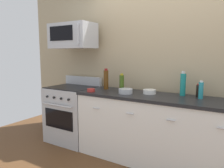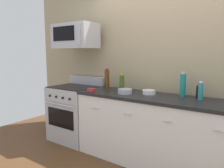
% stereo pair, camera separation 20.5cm
% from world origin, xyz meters
% --- Properties ---
extents(ground_plane, '(6.40, 6.40, 0.00)m').
position_xyz_m(ground_plane, '(0.00, 0.00, 0.00)').
color(ground_plane, brown).
extents(back_wall, '(5.33, 0.10, 2.70)m').
position_xyz_m(back_wall, '(0.00, 0.41, 1.35)').
color(back_wall, tan).
rests_on(back_wall, ground_plane).
extents(counter_unit, '(2.24, 0.66, 0.92)m').
position_xyz_m(counter_unit, '(0.00, -0.00, 0.46)').
color(counter_unit, white).
rests_on(counter_unit, ground_plane).
extents(range_oven, '(0.76, 0.69, 1.07)m').
position_xyz_m(range_oven, '(-1.49, 0.00, 0.47)').
color(range_oven, '#B7BABF').
rests_on(range_oven, ground_plane).
extents(microwave, '(0.74, 0.44, 0.40)m').
position_xyz_m(microwave, '(-1.49, 0.05, 1.75)').
color(microwave, '#B7BABF').
extents(bottle_sparkling_teal, '(0.07, 0.07, 0.32)m').
position_xyz_m(bottle_sparkling_teal, '(0.25, 0.19, 1.07)').
color(bottle_sparkling_teal, '#197F7A').
rests_on(bottle_sparkling_teal, countertop_slab).
extents(bottle_soy_sauce_dark, '(0.05, 0.05, 0.17)m').
position_xyz_m(bottle_soy_sauce_dark, '(0.44, 0.19, 1.00)').
color(bottle_soy_sauce_dark, black).
rests_on(bottle_soy_sauce_dark, countertop_slab).
extents(bottle_dish_soap, '(0.06, 0.06, 0.22)m').
position_xyz_m(bottle_dish_soap, '(0.49, 0.11, 1.03)').
color(bottle_dish_soap, teal).
rests_on(bottle_dish_soap, countertop_slab).
extents(bottle_wine_amber, '(0.07, 0.07, 0.32)m').
position_xyz_m(bottle_wine_amber, '(-0.88, 0.10, 1.07)').
color(bottle_wine_amber, '#59330F').
rests_on(bottle_wine_amber, countertop_slab).
extents(bottle_olive_oil, '(0.07, 0.07, 0.26)m').
position_xyz_m(bottle_olive_oil, '(-0.57, 0.04, 1.04)').
color(bottle_olive_oil, '#385114').
rests_on(bottle_olive_oil, countertop_slab).
extents(bowl_steel_prep, '(0.20, 0.20, 0.07)m').
position_xyz_m(bowl_steel_prep, '(-0.45, -0.07, 0.96)').
color(bowl_steel_prep, '#B2B5BA').
rests_on(bowl_steel_prep, countertop_slab).
extents(bowl_red_small, '(0.11, 0.11, 0.04)m').
position_xyz_m(bowl_red_small, '(-0.95, -0.20, 0.94)').
color(bowl_red_small, '#B72D28').
rests_on(bowl_red_small, countertop_slab).
extents(bowl_white_ceramic, '(0.17, 0.17, 0.06)m').
position_xyz_m(bowl_white_ceramic, '(-0.17, 0.09, 0.95)').
color(bowl_white_ceramic, white).
rests_on(bowl_white_ceramic, countertop_slab).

